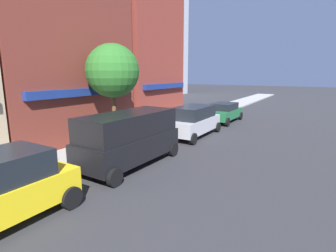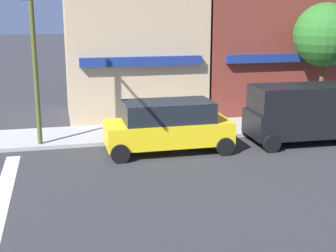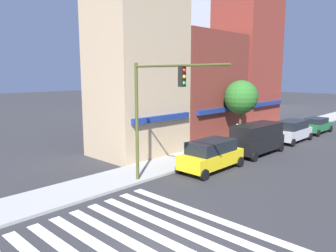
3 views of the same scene
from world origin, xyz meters
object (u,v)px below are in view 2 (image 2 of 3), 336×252
at_px(pedestrian_blue_shirt, 309,102).
at_px(van_black, 310,111).
at_px(suv_yellow, 168,125).
at_px(street_tree, 325,35).
at_px(traffic_signal, 31,27).

bearing_deg(pedestrian_blue_shirt, van_black, -68.10).
distance_m(suv_yellow, street_tree, 9.02).
bearing_deg(street_tree, van_black, -127.34).
bearing_deg(suv_yellow, pedestrian_blue_shirt, 20.11).
distance_m(pedestrian_blue_shirt, street_tree, 3.12).
bearing_deg(traffic_signal, suv_yellow, -3.25).
relative_size(van_black, pedestrian_blue_shirt, 2.85).
relative_size(suv_yellow, van_black, 0.93).
xyz_separation_m(suv_yellow, van_black, (5.86, -0.00, 0.25)).
distance_m(traffic_signal, suv_yellow, 5.96).
distance_m(traffic_signal, van_black, 11.12).
height_order(van_black, pedestrian_blue_shirt, van_black).
xyz_separation_m(traffic_signal, street_tree, (12.73, 2.53, -0.53)).
bearing_deg(street_tree, suv_yellow, -160.71).
bearing_deg(van_black, street_tree, 54.16).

